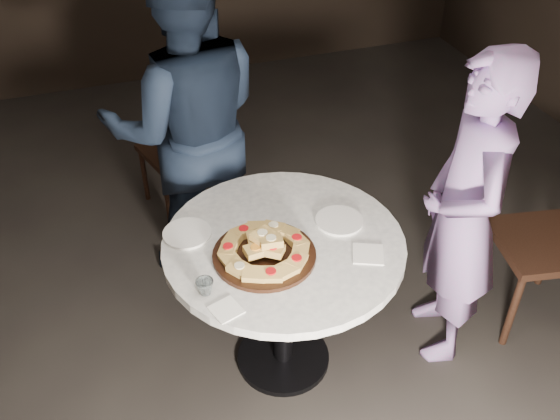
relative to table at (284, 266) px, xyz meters
name	(u,v)px	position (x,y,z in m)	size (l,w,h in m)	color
floor	(272,371)	(-0.08, -0.06, -0.64)	(7.00, 7.00, 0.00)	black
table	(284,266)	(0.00, 0.00, 0.00)	(1.32, 1.32, 0.79)	black
serving_board	(264,255)	(-0.11, -0.07, 0.16)	(0.43, 0.43, 0.02)	black
focaccia_pile	(264,248)	(-0.11, -0.07, 0.20)	(0.39, 0.39, 0.10)	tan
plate_left	(187,233)	(-0.39, 0.18, 0.15)	(0.21, 0.21, 0.01)	white
plate_right	(339,221)	(0.28, 0.04, 0.15)	(0.22, 0.22, 0.01)	white
water_glass	(205,287)	(-0.39, -0.20, 0.18)	(0.07, 0.07, 0.07)	silver
napkin_near	(226,310)	(-0.34, -0.31, 0.15)	(0.11, 0.11, 0.01)	white
napkin_far	(368,254)	(0.31, -0.20, 0.15)	(0.13, 0.13, 0.01)	white
chair_far	(180,148)	(-0.20, 1.40, -0.17)	(0.48, 0.49, 0.82)	black
diner_navy	(188,126)	(-0.22, 0.87, 0.28)	(0.90, 0.70, 1.84)	black
diner_teal	(463,216)	(0.82, -0.11, 0.16)	(0.58, 0.38, 1.60)	#866CAA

